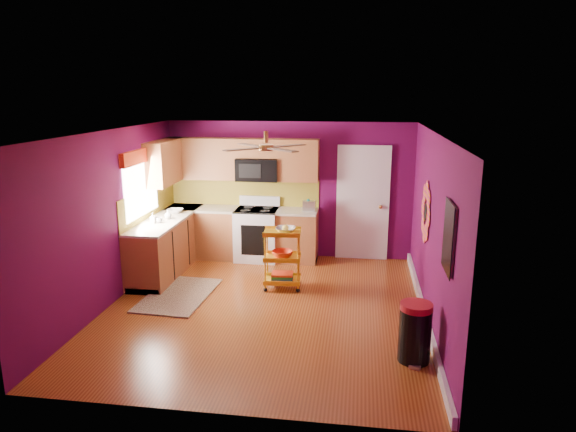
# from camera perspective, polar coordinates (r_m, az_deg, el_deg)

# --- Properties ---
(ground) EXTENTS (5.00, 5.00, 0.00)m
(ground) POSITION_cam_1_polar(r_m,az_deg,el_deg) (7.49, -2.54, -10.18)
(ground) COLOR maroon
(ground) RESTS_ON ground
(room_envelope) EXTENTS (4.54, 5.04, 2.52)m
(room_envelope) POSITION_cam_1_polar(r_m,az_deg,el_deg) (6.98, -2.47, 2.15)
(room_envelope) COLOR #560940
(room_envelope) RESTS_ON ground
(lower_cabinets) EXTENTS (2.81, 2.31, 0.94)m
(lower_cabinets) POSITION_cam_1_polar(r_m,az_deg,el_deg) (9.30, -8.69, -2.63)
(lower_cabinets) COLOR brown
(lower_cabinets) RESTS_ON ground
(electric_range) EXTENTS (0.76, 0.66, 1.13)m
(electric_range) POSITION_cam_1_polar(r_m,az_deg,el_deg) (9.43, -3.45, -1.96)
(electric_range) COLOR white
(electric_range) RESTS_ON ground
(upper_cabinetry) EXTENTS (2.80, 2.30, 1.26)m
(upper_cabinetry) POSITION_cam_1_polar(r_m,az_deg,el_deg) (9.33, -7.76, 6.03)
(upper_cabinetry) COLOR brown
(upper_cabinetry) RESTS_ON ground
(left_window) EXTENTS (0.08, 1.35, 1.08)m
(left_window) POSITION_cam_1_polar(r_m,az_deg,el_deg) (8.62, -16.05, 4.57)
(left_window) COLOR white
(left_window) RESTS_ON ground
(panel_door) EXTENTS (0.95, 0.11, 2.15)m
(panel_door) POSITION_cam_1_polar(r_m,az_deg,el_deg) (9.41, 8.30, 1.28)
(panel_door) COLOR white
(panel_door) RESTS_ON ground
(right_wall_art) EXTENTS (0.04, 2.74, 1.04)m
(right_wall_art) POSITION_cam_1_polar(r_m,az_deg,el_deg) (6.65, 16.00, -0.65)
(right_wall_art) COLOR black
(right_wall_art) RESTS_ON ground
(ceiling_fan) EXTENTS (1.01, 1.01, 0.26)m
(ceiling_fan) POSITION_cam_1_polar(r_m,az_deg,el_deg) (7.08, -2.44, 7.71)
(ceiling_fan) COLOR #BF8C3F
(ceiling_fan) RESTS_ON ground
(shag_rug) EXTENTS (0.99, 1.53, 0.02)m
(shag_rug) POSITION_cam_1_polar(r_m,az_deg,el_deg) (8.06, -12.06, -8.58)
(shag_rug) COLOR black
(shag_rug) RESTS_ON ground
(rolling_cart) EXTENTS (0.60, 0.46, 1.03)m
(rolling_cart) POSITION_cam_1_polar(r_m,az_deg,el_deg) (8.02, -0.58, -4.46)
(rolling_cart) COLOR gold
(rolling_cart) RESTS_ON ground
(trash_can) EXTENTS (0.46, 0.47, 0.71)m
(trash_can) POSITION_cam_1_polar(r_m,az_deg,el_deg) (6.18, 13.92, -12.44)
(trash_can) COLOR black
(trash_can) RESTS_ON ground
(teal_kettle) EXTENTS (0.18, 0.18, 0.21)m
(teal_kettle) POSITION_cam_1_polar(r_m,az_deg,el_deg) (9.22, 2.26, 1.15)
(teal_kettle) COLOR teal
(teal_kettle) RESTS_ON lower_cabinets
(toaster) EXTENTS (0.22, 0.15, 0.18)m
(toaster) POSITION_cam_1_polar(r_m,az_deg,el_deg) (9.18, 2.35, 1.13)
(toaster) COLOR beige
(toaster) RESTS_ON lower_cabinets
(soap_bottle_a) EXTENTS (0.08, 0.08, 0.17)m
(soap_bottle_a) POSITION_cam_1_polar(r_m,az_deg,el_deg) (8.60, -14.78, -0.21)
(soap_bottle_a) COLOR #EA3F72
(soap_bottle_a) RESTS_ON lower_cabinets
(soap_bottle_b) EXTENTS (0.12, 0.12, 0.16)m
(soap_bottle_b) POSITION_cam_1_polar(r_m,az_deg,el_deg) (8.82, -13.18, 0.18)
(soap_bottle_b) COLOR white
(soap_bottle_b) RESTS_ON lower_cabinets
(counter_dish) EXTENTS (0.27, 0.27, 0.07)m
(counter_dish) POSITION_cam_1_polar(r_m,az_deg,el_deg) (9.25, -12.45, 0.55)
(counter_dish) COLOR white
(counter_dish) RESTS_ON lower_cabinets
(counter_cup) EXTENTS (0.11, 0.11, 0.09)m
(counter_cup) POSITION_cam_1_polar(r_m,az_deg,el_deg) (8.61, -14.13, -0.45)
(counter_cup) COLOR white
(counter_cup) RESTS_ON lower_cabinets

